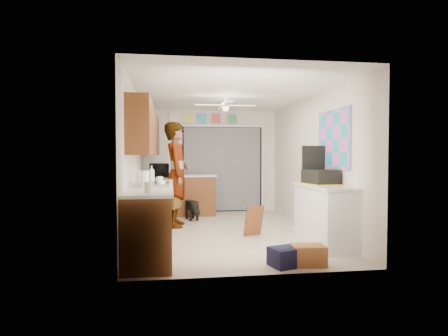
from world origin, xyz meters
name	(u,v)px	position (x,y,z in m)	size (l,w,h in m)	color
floor	(227,232)	(0.00, 0.00, 0.00)	(5.00, 5.00, 0.00)	#C3B09D
ceiling	(227,94)	(0.00, 0.00, 2.50)	(5.00, 5.00, 0.00)	white
wall_back	(212,161)	(0.00, 2.50, 1.25)	(3.20, 3.20, 0.00)	white
wall_front	(259,168)	(0.00, -2.50, 1.25)	(3.20, 3.20, 0.00)	white
wall_left	(137,164)	(-1.60, 0.00, 1.25)	(5.00, 5.00, 0.00)	white
wall_right	(311,163)	(1.60, 0.00, 1.25)	(5.00, 5.00, 0.00)	white
left_base_cabinets	(155,209)	(-1.30, 0.00, 0.45)	(0.60, 4.80, 0.90)	brown
left_countertop	(155,182)	(-1.29, 0.00, 0.92)	(0.62, 4.80, 0.04)	white
upper_cabinets	(147,133)	(-1.44, 0.20, 1.80)	(0.32, 4.00, 0.80)	brown
sink_basin	(152,185)	(-1.29, -1.00, 0.95)	(0.50, 0.76, 0.06)	silver
faucet	(139,178)	(-1.48, -1.00, 1.05)	(0.03, 0.03, 0.22)	silver
peninsula_base	(193,196)	(-0.50, 2.00, 0.45)	(1.00, 0.60, 0.90)	brown
peninsula_top	(193,176)	(-0.50, 2.00, 0.92)	(1.04, 0.64, 0.04)	white
back_opening_recess	(222,169)	(0.25, 2.47, 1.05)	(2.00, 0.06, 2.10)	black
curtain_panel	(222,169)	(0.25, 2.43, 1.05)	(1.90, 0.03, 2.05)	gray
door_trim_left	(181,169)	(-0.77, 2.44, 1.05)	(0.06, 0.04, 2.10)	white
door_trim_right	(263,169)	(1.27, 2.44, 1.05)	(0.06, 0.04, 2.10)	white
door_trim_head	(222,126)	(0.25, 2.44, 2.12)	(2.10, 0.04, 0.06)	white
header_frame_0	(188,118)	(-0.60, 2.47, 2.30)	(0.22, 0.02, 0.22)	#F2EF50
header_frame_1	(202,118)	(-0.25, 2.47, 2.30)	(0.22, 0.02, 0.22)	#51B8DA
header_frame_2	(216,118)	(0.10, 2.47, 2.30)	(0.22, 0.02, 0.22)	#DB5952
header_frame_3	(232,119)	(0.50, 2.47, 2.30)	(0.22, 0.02, 0.22)	#5DA35D
header_frame_4	(248,119)	(0.90, 2.47, 2.30)	(0.22, 0.02, 0.22)	silver
route66_sign	(173,118)	(-0.95, 2.47, 2.30)	(0.22, 0.02, 0.26)	silver
right_counter_base	(324,216)	(1.35, -1.20, 0.45)	(0.50, 1.40, 0.90)	white
right_counter_top	(324,186)	(1.34, -1.20, 0.92)	(0.54, 1.44, 0.04)	white
abstract_painting	(334,139)	(1.58, -1.00, 1.65)	(0.03, 1.15, 0.95)	#F159C9
ceiling_fan	(226,105)	(0.00, 0.20, 2.32)	(1.14, 1.14, 0.24)	white
microwave	(159,170)	(-1.26, 1.24, 1.08)	(0.51, 0.35, 0.28)	black
soap_bottle	(152,173)	(-1.34, -0.14, 1.08)	(0.11, 0.11, 0.28)	silver
cup	(161,184)	(-1.15, -1.29, 0.99)	(0.12, 0.12, 0.09)	white
jar_a	(160,181)	(-1.18, -0.94, 1.01)	(0.09, 0.09, 0.13)	silver
jar_b	(148,187)	(-1.28, -2.10, 1.01)	(0.09, 0.09, 0.14)	silver
paper_towel_roll	(145,179)	(-1.37, -1.38, 1.06)	(0.11, 0.11, 0.24)	white
suitcase	(320,177)	(1.32, -1.10, 1.05)	(0.40, 0.53, 0.23)	black
suitcase_rim	(320,184)	(1.32, -1.10, 0.94)	(0.44, 0.58, 0.02)	yellow
suitcase_lid	(314,161)	(1.32, -0.81, 1.30)	(0.42, 0.03, 0.50)	black
cardboard_box	(308,255)	(0.71, -2.20, 0.13)	(0.41, 0.31, 0.26)	#9C5731
navy_crate	(286,257)	(0.42, -2.20, 0.12)	(0.39, 0.32, 0.24)	black
cabinet_door_panel	(254,221)	(0.40, -0.43, 0.26)	(0.35, 0.03, 0.52)	brown
man	(177,174)	(-0.90, 0.65, 1.02)	(0.74, 0.49, 2.04)	white
dog	(192,209)	(-0.57, 1.36, 0.23)	(0.25, 0.58, 0.46)	black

